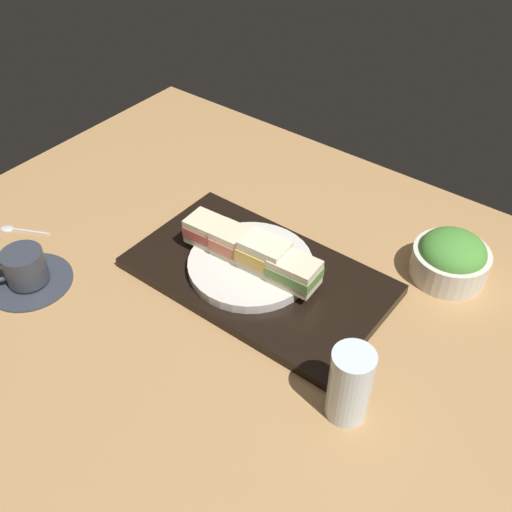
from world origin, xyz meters
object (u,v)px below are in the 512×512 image
object	(u,v)px
drinking_glass	(350,385)
teaspoon	(14,228)
sandwich_plate	(250,265)
sandwich_inner_far	(236,244)
sandwich_farmost	(209,231)
sandwich_nearmost	(294,272)
salad_bowl	(451,258)
sandwich_inner_near	(265,255)
coffee_cup	(26,271)

from	to	relation	value
drinking_glass	teaspoon	bearing A→B (deg)	3.08
sandwich_plate	sandwich_inner_far	bearing A→B (deg)	1.75
sandwich_farmost	teaspoon	world-z (taller)	sandwich_farmost
sandwich_nearmost	salad_bowl	bearing A→B (deg)	-130.61
sandwich_inner_near	coffee_cup	size ratio (longest dim) A/B	0.59
sandwich_plate	sandwich_inner_near	size ratio (longest dim) A/B	2.49
salad_bowl	drinking_glass	distance (cm)	35.77
coffee_cup	drinking_glass	distance (cm)	59.37
sandwich_inner_far	teaspoon	bearing A→B (deg)	22.92
salad_bowl	sandwich_inner_far	bearing A→B (deg)	35.63
sandwich_plate	drinking_glass	xyz separation A→B (cm)	(-28.16, 13.83, 3.40)
coffee_cup	teaspoon	distance (cm)	16.69
sandwich_inner_near	sandwich_plate	bearing A→B (deg)	1.75
teaspoon	sandwich_inner_far	bearing A→B (deg)	-157.08
sandwich_nearmost	drinking_glass	distance (cm)	23.72
drinking_glass	teaspoon	size ratio (longest dim) A/B	1.25
sandwich_inner_far	sandwich_plate	bearing A→B (deg)	-178.25
salad_bowl	coffee_cup	size ratio (longest dim) A/B	0.90
coffee_cup	drinking_glass	world-z (taller)	drinking_glass
sandwich_inner_far	coffee_cup	world-z (taller)	sandwich_inner_far
sandwich_inner_near	sandwich_farmost	distance (cm)	12.14
salad_bowl	drinking_glass	bearing A→B (deg)	90.90
sandwich_nearmost	teaspoon	world-z (taller)	sandwich_nearmost
drinking_glass	salad_bowl	bearing A→B (deg)	-89.10
salad_bowl	sandwich_farmost	bearing A→B (deg)	31.11
sandwich_inner_near	coffee_cup	world-z (taller)	sandwich_inner_near
drinking_glass	teaspoon	distance (cm)	73.31
sandwich_plate	teaspoon	world-z (taller)	sandwich_plate
sandwich_plate	drinking_glass	bearing A→B (deg)	153.83
sandwich_inner_near	teaspoon	distance (cm)	51.46
sandwich_farmost	salad_bowl	bearing A→B (deg)	-148.89
sandwich_inner_near	drinking_glass	size ratio (longest dim) A/B	0.71
sandwich_inner_far	sandwich_farmost	bearing A→B (deg)	1.75
sandwich_farmost	drinking_glass	world-z (taller)	drinking_glass
sandwich_plate	sandwich_inner_near	xyz separation A→B (cm)	(-3.03, -0.09, 3.82)
coffee_cup	sandwich_plate	bearing A→B (deg)	-140.10
sandwich_farmost	coffee_cup	bearing A→B (deg)	49.86
sandwich_inner_far	salad_bowl	xyz separation A→B (cm)	(-30.63, -21.95, -2.18)
sandwich_inner_near	teaspoon	size ratio (longest dim) A/B	0.89
drinking_glass	sandwich_plate	bearing A→B (deg)	-26.17
drinking_glass	teaspoon	xyz separation A→B (cm)	(72.97, 3.93, -5.88)
teaspoon	sandwich_nearmost	bearing A→B (deg)	-161.50
sandwich_farmost	teaspoon	bearing A→B (deg)	26.08
sandwich_inner_near	salad_bowl	world-z (taller)	sandwich_inner_near
coffee_cup	drinking_glass	size ratio (longest dim) A/B	1.20
sandwich_inner_near	sandwich_inner_far	xyz separation A→B (cm)	(6.06, 0.19, -0.48)
sandwich_inner_near	drinking_glass	world-z (taller)	drinking_glass
sandwich_plate	drinking_glass	size ratio (longest dim) A/B	1.77
sandwich_plate	sandwich_inner_near	distance (cm)	4.88
sandwich_nearmost	sandwich_inner_near	world-z (taller)	sandwich_inner_near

